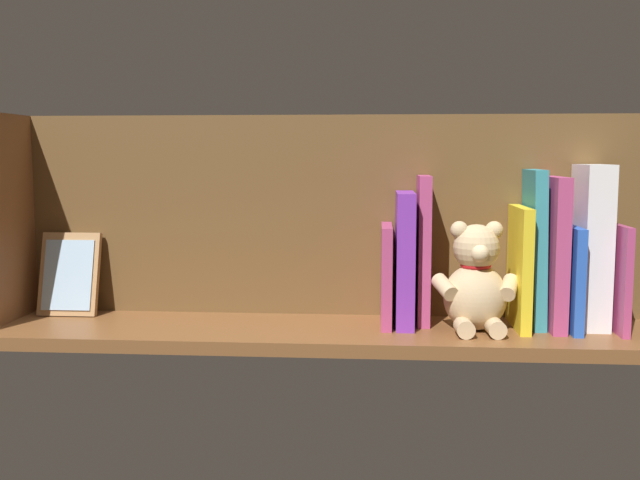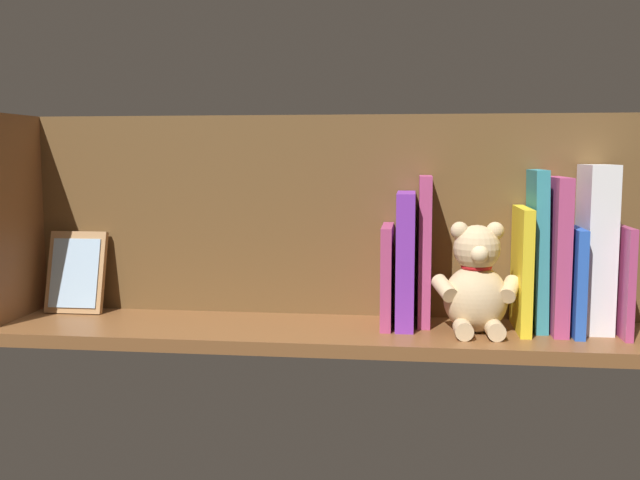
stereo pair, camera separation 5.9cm
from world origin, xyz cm
name	(u,v)px [view 1 (the left image)]	position (x,y,z in cm)	size (l,w,h in cm)	color
ground_plane	(320,332)	(0.00, 0.00, -1.10)	(113.58, 24.28, 2.20)	brown
shelf_back_panel	(324,216)	(0.00, -9.89, 17.91)	(113.58, 1.50, 35.83)	brown
shelf_side_divider	(3,218)	(54.79, 0.00, 17.91)	(2.40, 18.28, 35.83)	brown
book_0	(615,277)	(-48.66, -1.54, 8.76)	(1.21, 14.40, 17.52)	#B23F72
dictionary_thick_white	(591,246)	(-45.14, -3.18, 13.60)	(4.52, 10.93, 27.21)	white
book_1	(569,277)	(-41.40, -1.60, 8.59)	(1.63, 14.28, 17.19)	blue
book_2	(553,253)	(-38.74, -1.99, 12.61)	(2.37, 13.50, 25.22)	#B23F72
book_3	(534,248)	(-35.85, -3.18, 13.18)	(2.09, 11.12, 26.35)	teal
book_4	(520,267)	(-33.25, -1.74, 10.13)	(1.80, 14.00, 20.26)	yellow
teddy_bear	(476,283)	(-25.71, 1.20, 7.95)	(14.65, 11.83, 18.07)	#D1B284
book_5	(423,250)	(-17.40, -3.91, 12.65)	(2.07, 9.67, 25.30)	#B23F72
book_6	(405,259)	(-14.21, -2.25, 11.28)	(3.01, 12.97, 22.57)	purple
book_7	(386,275)	(-11.15, -2.29, 8.50)	(1.78, 12.91, 17.00)	#B23F72
picture_frame_leaning	(69,274)	(45.94, -5.76, 7.29)	(10.70, 5.27, 14.91)	#A87A4C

